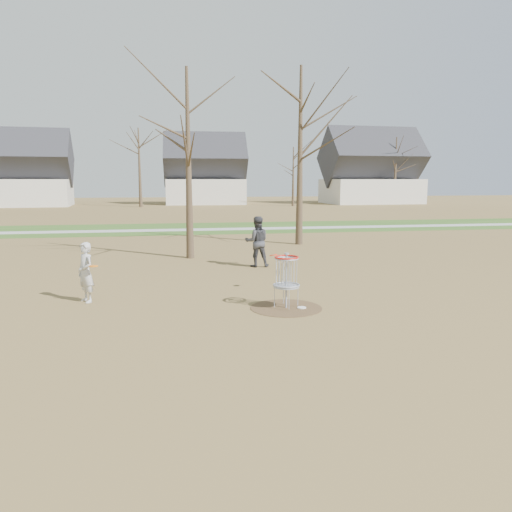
% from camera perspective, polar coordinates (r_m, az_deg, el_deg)
% --- Properties ---
extents(ground, '(160.00, 160.00, 0.00)m').
position_cam_1_polar(ground, '(12.52, 3.46, -5.95)').
color(ground, brown).
rests_on(ground, ground).
extents(green_band, '(160.00, 8.00, 0.01)m').
position_cam_1_polar(green_band, '(33.05, -5.00, 3.21)').
color(green_band, '#2D5119').
rests_on(green_band, ground).
extents(footpath, '(160.00, 1.50, 0.01)m').
position_cam_1_polar(footpath, '(32.06, -4.84, 3.06)').
color(footpath, '#9E9E99').
rests_on(footpath, green_band).
extents(dirt_circle, '(1.80, 1.80, 0.01)m').
position_cam_1_polar(dirt_circle, '(12.52, 3.46, -5.93)').
color(dirt_circle, '#47331E').
rests_on(dirt_circle, ground).
extents(player_standing, '(0.64, 0.69, 1.57)m').
position_cam_1_polar(player_standing, '(13.68, -18.89, -1.78)').
color(player_standing, '#BDBDBD').
rests_on(player_standing, ground).
extents(player_throwing, '(0.94, 0.75, 1.85)m').
position_cam_1_polar(player_throwing, '(18.22, 0.11, 1.66)').
color(player_throwing, '#38383D').
rests_on(player_throwing, ground).
extents(disc_grounded, '(0.22, 0.22, 0.02)m').
position_cam_1_polar(disc_grounded, '(12.51, 5.25, -5.89)').
color(disc_grounded, white).
rests_on(disc_grounded, dirt_circle).
extents(discs_in_play, '(5.06, 1.00, 0.09)m').
position_cam_1_polar(discs_in_play, '(13.60, -7.22, -0.45)').
color(discs_in_play, '#FF2E0D').
rests_on(discs_in_play, ground).
extents(disc_golf_basket, '(0.64, 0.64, 1.35)m').
position_cam_1_polar(disc_golf_basket, '(12.32, 3.50, -1.84)').
color(disc_golf_basket, '#9EA3AD').
rests_on(disc_golf_basket, ground).
extents(bare_trees, '(52.62, 44.98, 9.00)m').
position_cam_1_polar(bare_trees, '(47.84, -4.49, 11.32)').
color(bare_trees, '#382B1E').
rests_on(bare_trees, ground).
extents(houses_row, '(56.51, 10.01, 7.26)m').
position_cam_1_polar(houses_row, '(64.73, -3.65, 9.04)').
color(houses_row, silver).
rests_on(houses_row, ground).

